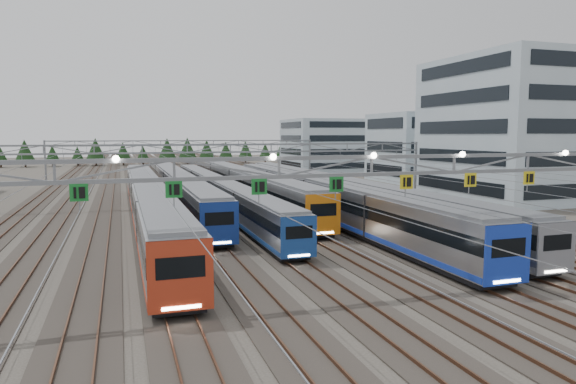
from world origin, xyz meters
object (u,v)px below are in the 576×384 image
object	(u,v)px
depot_bldg_south	(512,129)
depot_bldg_mid	(416,148)
train_c	(218,192)
train_f	(335,191)
gantry_mid	(230,155)
train_e	(317,196)
train_b	(175,184)
gantry_far	(188,147)
depot_bldg_north	(332,145)
train_a	(148,201)
train_d	(240,183)
gantry_near	(372,169)

from	to	relation	value
depot_bldg_south	depot_bldg_mid	bearing A→B (deg)	86.36
train_c	depot_bldg_south	size ratio (longest dim) A/B	2.79
train_f	gantry_mid	bearing A→B (deg)	142.10
depot_bldg_mid	train_e	bearing A→B (deg)	-134.43
gantry_mid	train_f	bearing A→B (deg)	-37.90
train_e	train_f	size ratio (longest dim) A/B	0.87
train_f	gantry_mid	size ratio (longest dim) A/B	1.21
train_b	gantry_far	bearing A→B (deg)	80.32
gantry_mid	train_c	bearing A→B (deg)	-125.23
depot_bldg_mid	depot_bldg_north	size ratio (longest dim) A/B	0.73
train_a	train_b	xyz separation A→B (m)	(4.50, 17.86, -0.08)
train_e	depot_bldg_north	bearing A→B (deg)	65.84
gantry_far	depot_bldg_south	world-z (taller)	depot_bldg_south
train_d	depot_bldg_mid	xyz separation A→B (m)	(38.81, 16.70, 4.25)
train_c	gantry_far	xyz separation A→B (m)	(2.25, 48.19, 4.40)
train_a	train_c	world-z (taller)	train_a
train_a	gantry_mid	bearing A→B (deg)	47.85
gantry_near	depot_bldg_south	distance (m)	51.61
train_a	gantry_mid	size ratio (longest dim) A/B	1.07
train_d	train_e	bearing A→B (deg)	-76.18
train_b	train_a	bearing A→B (deg)	-104.14
gantry_near	depot_bldg_mid	size ratio (longest dim) A/B	3.52
train_a	depot_bldg_mid	distance (m)	62.17
train_d	depot_bldg_north	world-z (taller)	depot_bldg_north
train_c	train_a	bearing A→B (deg)	-134.24
gantry_mid	depot_bldg_mid	distance (m)	46.08
train_e	depot_bldg_mid	bearing A→B (deg)	45.57
train_a	gantry_far	world-z (taller)	gantry_far
train_a	train_e	distance (m)	18.08
depot_bldg_north	train_a	bearing A→B (deg)	-126.14
train_c	train_d	world-z (taller)	train_d
depot_bldg_mid	train_d	bearing A→B (deg)	-156.71
train_b	gantry_mid	xyz separation A→B (m)	(6.75, -5.44, 4.15)
train_b	train_e	xyz separation A→B (m)	(13.50, -19.51, 0.06)
train_e	depot_bldg_south	distance (m)	34.19
train_a	depot_bldg_north	xyz separation A→B (m)	(48.58, 66.53, 4.12)
train_d	train_c	bearing A→B (deg)	-121.31
train_d	depot_bldg_south	xyz separation A→B (m)	(37.04, -11.04, 7.57)
train_b	train_c	size ratio (longest dim) A/B	1.10
train_b	gantry_mid	bearing A→B (deg)	-38.85
gantry_mid	gantry_far	size ratio (longest dim) A/B	1.00
gantry_near	depot_bldg_south	xyz separation A→B (m)	(39.34, 33.29, 2.82)
train_f	depot_bldg_south	xyz separation A→B (m)	(28.04, 1.93, 7.76)
train_f	depot_bldg_north	xyz separation A→B (m)	(26.08, 62.86, 4.31)
train_e	train_f	bearing A→B (deg)	49.77
train_f	depot_bldg_north	distance (m)	68.19
train_f	gantry_far	distance (m)	55.09
gantry_near	train_e	bearing A→B (deg)	75.37
train_e	gantry_far	distance (m)	59.60
train_d	train_f	xyz separation A→B (m)	(9.00, -12.97, -0.19)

